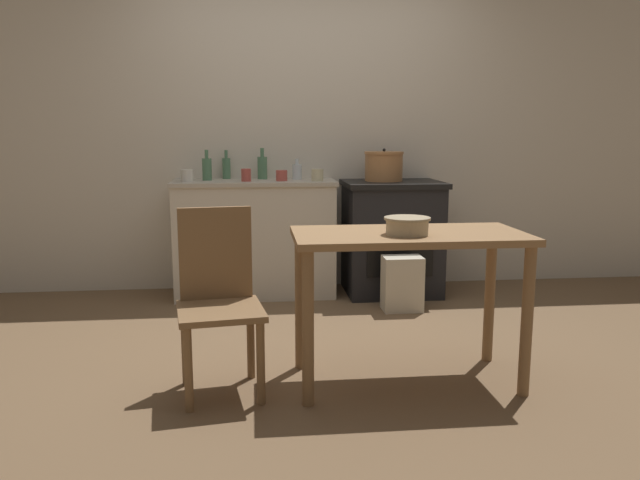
% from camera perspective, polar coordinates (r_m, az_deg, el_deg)
% --- Properties ---
extents(ground_plane, '(14.00, 14.00, 0.00)m').
position_cam_1_polar(ground_plane, '(3.74, 0.64, -9.85)').
color(ground_plane, brown).
extents(wall_back, '(8.00, 0.07, 2.55)m').
position_cam_1_polar(wall_back, '(5.10, -1.45, 10.01)').
color(wall_back, beige).
rests_on(wall_back, ground_plane).
extents(counter_cabinet, '(1.24, 0.53, 0.90)m').
position_cam_1_polar(counter_cabinet, '(4.86, -5.95, 0.20)').
color(counter_cabinet, beige).
rests_on(counter_cabinet, ground_plane).
extents(stove, '(0.75, 0.64, 0.88)m').
position_cam_1_polar(stove, '(4.93, 6.55, 0.26)').
color(stove, black).
rests_on(stove, ground_plane).
extents(work_table, '(1.14, 0.57, 0.77)m').
position_cam_1_polar(work_table, '(3.13, 8.09, -1.63)').
color(work_table, '#997047').
rests_on(work_table, ground_plane).
extents(chair, '(0.45, 0.45, 0.89)m').
position_cam_1_polar(chair, '(3.09, -9.26, -5.07)').
color(chair, olive).
rests_on(chair, ground_plane).
extents(flour_sack, '(0.28, 0.19, 0.39)m').
position_cam_1_polar(flour_sack, '(4.49, 7.52, -3.97)').
color(flour_sack, beige).
rests_on(flour_sack, ground_plane).
extents(stock_pot, '(0.30, 0.30, 0.25)m').
position_cam_1_polar(stock_pot, '(4.89, 5.85, 6.73)').
color(stock_pot, '#B77A47').
rests_on(stock_pot, stove).
extents(mixing_bowl_large, '(0.22, 0.22, 0.08)m').
position_cam_1_polar(mixing_bowl_large, '(3.02, 7.98, 1.38)').
color(mixing_bowl_large, tan).
rests_on(mixing_bowl_large, work_table).
extents(bottle_far_left, '(0.08, 0.08, 0.24)m').
position_cam_1_polar(bottle_far_left, '(4.93, -5.29, 6.65)').
color(bottle_far_left, '#517F5B').
rests_on(bottle_far_left, counter_cabinet).
extents(bottle_left, '(0.06, 0.06, 0.22)m').
position_cam_1_polar(bottle_left, '(4.99, -8.55, 6.55)').
color(bottle_left, '#517F5B').
rests_on(bottle_left, counter_cabinet).
extents(bottle_mid_left, '(0.07, 0.07, 0.23)m').
position_cam_1_polar(bottle_mid_left, '(4.85, -10.30, 6.44)').
color(bottle_mid_left, '#517F5B').
rests_on(bottle_mid_left, counter_cabinet).
extents(bottle_center_left, '(0.07, 0.07, 0.16)m').
position_cam_1_polar(bottle_center_left, '(4.89, -2.11, 6.30)').
color(bottle_center_left, silver).
rests_on(bottle_center_left, counter_cabinet).
extents(cup_center, '(0.07, 0.07, 0.09)m').
position_cam_1_polar(cup_center, '(4.71, -6.77, 5.92)').
color(cup_center, '#B74C42').
rests_on(cup_center, counter_cabinet).
extents(cup_center_right, '(0.09, 0.09, 0.09)m').
position_cam_1_polar(cup_center_right, '(4.71, -0.24, 5.96)').
color(cup_center_right, beige).
rests_on(cup_center_right, counter_cabinet).
extents(cup_mid_right, '(0.09, 0.09, 0.08)m').
position_cam_1_polar(cup_mid_right, '(4.74, -3.53, 5.90)').
color(cup_mid_right, '#B74C42').
rests_on(cup_mid_right, counter_cabinet).
extents(cup_right, '(0.09, 0.09, 0.09)m').
position_cam_1_polar(cup_right, '(4.75, -12.07, 5.77)').
color(cup_right, silver).
rests_on(cup_right, counter_cabinet).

